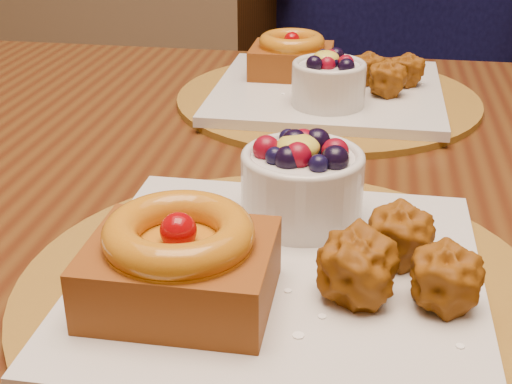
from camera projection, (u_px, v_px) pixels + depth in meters
dining_table at (308, 239)px, 0.74m from camera, size 1.60×0.90×0.76m
place_setting_near at (277, 255)px, 0.51m from camera, size 0.38×0.38×0.09m
place_setting_far at (326, 85)px, 0.89m from camera, size 0.38×0.38×0.08m
chair_far at (334, 118)px, 1.47m from camera, size 0.51×0.51×0.98m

